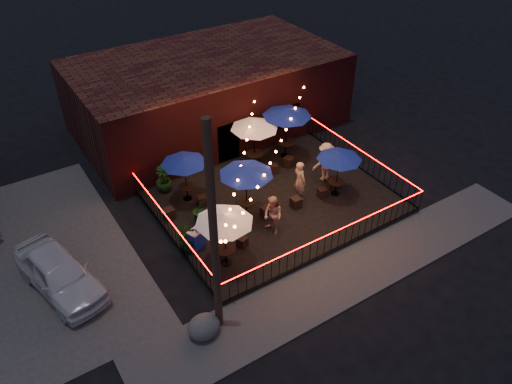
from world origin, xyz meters
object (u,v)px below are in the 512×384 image
at_px(utility_pole, 214,237).
at_px(cooler, 197,239).
at_px(cafe_table_3, 254,126).
at_px(cafe_table_1, 184,161).
at_px(boulder, 204,327).
at_px(cafe_table_2, 246,171).
at_px(cafe_table_5, 287,113).
at_px(cafe_table_4, 339,157).
at_px(cafe_table_0, 224,219).

distance_m(utility_pole, cooler, 5.20).
bearing_deg(cafe_table_3, utility_pole, -129.69).
height_order(utility_pole, cafe_table_1, utility_pole).
height_order(cafe_table_3, boulder, cafe_table_3).
distance_m(cafe_table_2, cafe_table_5, 5.17).
xyz_separation_m(cooler, boulder, (-1.73, -3.86, -0.19)).
xyz_separation_m(utility_pole, boulder, (-0.64, -0.10, -3.61)).
bearing_deg(cooler, cafe_table_3, 15.53).
relative_size(cafe_table_2, cooler, 3.01).
height_order(utility_pole, cafe_table_4, utility_pole).
xyz_separation_m(cafe_table_4, cooler, (-6.98, 0.26, -1.60)).
height_order(cafe_table_1, cafe_table_4, cafe_table_1).
bearing_deg(cafe_table_1, cafe_table_5, 5.53).
height_order(cafe_table_3, cafe_table_4, cafe_table_3).
bearing_deg(utility_pole, cooler, 73.88).
bearing_deg(cafe_table_2, cafe_table_5, 35.74).
bearing_deg(cooler, cafe_table_5, 7.49).
bearing_deg(utility_pole, cafe_table_3, 50.31).
bearing_deg(utility_pole, cafe_table_4, 23.46).
bearing_deg(cafe_table_1, cooler, -109.55).
relative_size(utility_pole, boulder, 7.99).
relative_size(utility_pole, cafe_table_3, 2.72).
relative_size(utility_pole, cooler, 9.53).
distance_m(cafe_table_1, cooler, 3.65).
height_order(cafe_table_2, cafe_table_3, cafe_table_3).
bearing_deg(cafe_table_1, utility_pole, -107.68).
xyz_separation_m(cafe_table_1, cafe_table_3, (3.96, 0.56, 0.27)).
bearing_deg(cafe_table_1, cafe_table_4, -29.54).
distance_m(cafe_table_3, boulder, 10.32).
bearing_deg(cafe_table_2, cooler, -167.13).
xyz_separation_m(cafe_table_0, cafe_table_4, (6.46, 1.18, -0.18)).
xyz_separation_m(cafe_table_2, boulder, (-4.46, -4.48, -2.07)).
xyz_separation_m(cafe_table_2, cooler, (-2.73, -0.62, -1.88)).
bearing_deg(utility_pole, boulder, -171.20).
bearing_deg(cafe_table_2, cafe_table_0, -137.07).
distance_m(utility_pole, cafe_table_0, 3.26).
distance_m(utility_pole, cafe_table_3, 9.74).
distance_m(utility_pole, cafe_table_1, 7.40).
height_order(utility_pole, boulder, utility_pole).
distance_m(cafe_table_4, cafe_table_5, 3.92).
relative_size(cooler, boulder, 0.84).
relative_size(cafe_table_3, cafe_table_5, 1.10).
distance_m(cafe_table_2, cafe_table_4, 4.35).
bearing_deg(cafe_table_3, cafe_table_4, -63.74).
height_order(cafe_table_1, cafe_table_3, cafe_table_3).
bearing_deg(cooler, utility_pole, -126.38).
distance_m(cafe_table_2, cooler, 3.38).
relative_size(utility_pole, cafe_table_0, 2.99).
distance_m(cafe_table_3, cooler, 6.51).
distance_m(cafe_table_1, cafe_table_5, 5.87).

